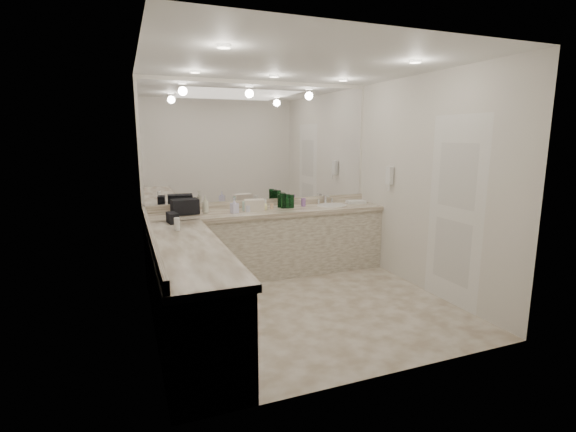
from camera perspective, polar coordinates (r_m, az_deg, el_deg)
name	(u,v)px	position (r m, az deg, el deg)	size (l,w,h in m)	color
floor	(304,306)	(4.78, 2.19, -12.17)	(3.20, 3.20, 0.00)	beige
ceiling	(306,62)	(4.46, 2.44, 20.27)	(3.20, 3.20, 0.00)	white
wall_back	(261,178)	(5.83, -3.65, 5.22)	(3.20, 0.02, 2.60)	silver
wall_left	(146,199)	(4.07, -18.80, 2.23)	(0.02, 3.00, 2.60)	silver
wall_right	(427,185)	(5.28, 18.44, 4.11)	(0.02, 3.00, 2.60)	silver
vanity_back_base	(269,244)	(5.71, -2.62, -3.88)	(3.20, 0.60, 0.84)	beige
vanity_back_top	(269,212)	(5.60, -2.63, 0.55)	(3.20, 0.64, 0.06)	beige
vanity_left_base	(188,296)	(4.03, -13.47, -10.55)	(0.60, 2.40, 0.84)	beige
vanity_left_top	(187,249)	(3.89, -13.61, -4.35)	(0.64, 2.42, 0.06)	beige
backsplash_back	(262,203)	(5.86, -3.55, 1.79)	(3.20, 0.04, 0.10)	beige
backsplash_left	(151,235)	(4.14, -18.23, -2.54)	(0.04, 3.00, 0.10)	beige
mirror_back	(261,143)	(5.80, -3.67, 9.89)	(3.12, 0.01, 1.55)	white
mirror_left	(144,147)	(4.03, -19.04, 8.93)	(0.01, 2.92, 1.55)	white
sink	(332,206)	(5.97, 6.00, 1.40)	(0.44, 0.44, 0.03)	white
faucet	(325,199)	(6.15, 5.11, 2.39)	(0.24, 0.16, 0.14)	silver
wall_phone	(390,175)	(5.81, 13.71, 5.40)	(0.06, 0.10, 0.24)	white
door	(455,212)	(4.94, 21.85, 0.52)	(0.02, 0.82, 2.10)	white
black_toiletry_bag	(185,207)	(5.40, -13.92, 1.19)	(0.33, 0.20, 0.19)	black
black_bag_spill	(172,218)	(4.90, -15.52, -0.25)	(0.10, 0.22, 0.12)	black
cream_cosmetic_case	(254,205)	(5.53, -4.65, 1.49)	(0.26, 0.16, 0.15)	beige
hand_towel	(356,202)	(6.21, 9.27, 1.92)	(0.26, 0.17, 0.04)	white
lotion_left	(177,224)	(4.49, -14.95, -1.10)	(0.06, 0.06, 0.14)	white
soap_bottle_a	(205,204)	(5.44, -11.22, 1.57)	(0.09, 0.09, 0.22)	beige
soap_bottle_b	(234,206)	(5.38, -7.34, 1.41)	(0.09, 0.09, 0.19)	silver
soap_bottle_c	(263,205)	(5.52, -3.40, 1.49)	(0.11, 0.11, 0.15)	#F0EA98
green_bottle_0	(292,201)	(5.74, 0.50, 2.03)	(0.07, 0.07, 0.18)	#11491F
green_bottle_1	(282,200)	(5.81, -0.83, 2.24)	(0.07, 0.07, 0.20)	#11491F
green_bottle_2	(280,201)	(5.76, -1.12, 2.07)	(0.07, 0.07, 0.18)	#11491F
green_bottle_3	(287,201)	(5.70, -0.08, 2.05)	(0.07, 0.07, 0.19)	#11491F
green_bottle_4	(284,201)	(5.70, -0.62, 2.10)	(0.07, 0.07, 0.21)	#11491F
amenity_bottle_0	(265,204)	(5.68, -3.18, 1.65)	(0.04, 0.04, 0.13)	white
amenity_bottle_1	(303,202)	(5.87, 2.11, 1.90)	(0.06, 0.06, 0.11)	#9966B2
amenity_bottle_2	(248,209)	(5.46, -5.50, 1.02)	(0.06, 0.06, 0.08)	silver
amenity_bottle_3	(272,206)	(5.65, -2.23, 1.36)	(0.05, 0.05, 0.08)	#E0B28C
amenity_bottle_4	(258,207)	(5.63, -4.15, 1.29)	(0.06, 0.06, 0.07)	silver
amenity_bottle_5	(255,208)	(5.57, -4.53, 1.14)	(0.06, 0.06, 0.07)	#E57F66
amenity_bottle_6	(244,206)	(5.54, -6.00, 1.38)	(0.05, 0.05, 0.13)	silver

